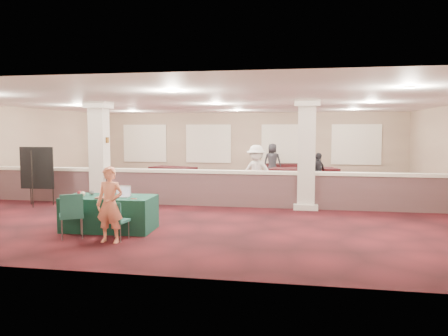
% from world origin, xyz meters
% --- Properties ---
extents(ground, '(16.00, 16.00, 0.00)m').
position_xyz_m(ground, '(0.00, 0.00, 0.00)').
color(ground, '#451117').
rests_on(ground, ground).
extents(wall_back, '(16.00, 0.04, 3.20)m').
position_xyz_m(wall_back, '(0.00, 8.00, 1.60)').
color(wall_back, gray).
rests_on(wall_back, ground).
extents(wall_front, '(16.00, 0.04, 3.20)m').
position_xyz_m(wall_front, '(0.00, -8.00, 1.60)').
color(wall_front, gray).
rests_on(wall_front, ground).
extents(wall_left, '(0.04, 16.00, 3.20)m').
position_xyz_m(wall_left, '(-8.00, 0.00, 1.60)').
color(wall_left, gray).
rests_on(wall_left, ground).
extents(ceiling, '(16.00, 16.00, 0.02)m').
position_xyz_m(ceiling, '(0.00, 0.00, 3.20)').
color(ceiling, white).
rests_on(ceiling, wall_back).
extents(partition_wall, '(15.60, 0.28, 1.10)m').
position_xyz_m(partition_wall, '(0.00, -1.50, 0.57)').
color(partition_wall, brown).
rests_on(partition_wall, ground).
extents(column_left, '(0.72, 0.72, 3.20)m').
position_xyz_m(column_left, '(-3.50, -1.50, 1.64)').
color(column_left, silver).
rests_on(column_left, ground).
extents(column_right, '(0.72, 0.72, 3.20)m').
position_xyz_m(column_right, '(3.00, -1.50, 1.64)').
color(column_right, silver).
rests_on(column_right, ground).
extents(sconce_left, '(0.12, 0.12, 0.18)m').
position_xyz_m(sconce_left, '(-3.78, -1.50, 2.00)').
color(sconce_left, brown).
rests_on(sconce_left, column_left).
extents(sconce_right, '(0.12, 0.12, 0.18)m').
position_xyz_m(sconce_right, '(-3.22, -1.50, 2.00)').
color(sconce_right, brown).
rests_on(sconce_right, column_left).
extents(near_table, '(2.09, 1.10, 0.79)m').
position_xyz_m(near_table, '(-1.50, -5.12, 0.39)').
color(near_table, '#103C31').
rests_on(near_table, ground).
extents(conf_chair_main, '(0.46, 0.46, 0.83)m').
position_xyz_m(conf_chair_main, '(-0.96, -6.02, 0.49)').
color(conf_chair_main, '#1C534F').
rests_on(conf_chair_main, ground).
extents(conf_chair_side, '(0.67, 0.67, 0.97)m').
position_xyz_m(conf_chair_side, '(-1.95, -6.01, 0.57)').
color(conf_chair_side, '#1C534F').
rests_on(conf_chair_side, ground).
extents(easel_board, '(1.07, 0.55, 1.81)m').
position_xyz_m(easel_board, '(-5.06, -2.50, 1.15)').
color(easel_board, black).
rests_on(easel_board, ground).
extents(woman, '(0.57, 0.39, 1.58)m').
position_xyz_m(woman, '(-1.00, -6.17, 0.79)').
color(woman, '#EC8766').
rests_on(woman, ground).
extents(far_table_front_left, '(1.83, 1.23, 0.68)m').
position_xyz_m(far_table_front_left, '(-6.50, 0.87, 0.34)').
color(far_table_front_left, black).
rests_on(far_table_front_left, ground).
extents(far_table_front_center, '(2.12, 1.37, 0.79)m').
position_xyz_m(far_table_front_center, '(1.64, 0.30, 0.40)').
color(far_table_front_center, black).
rests_on(far_table_front_center, ground).
extents(far_table_front_right, '(2.15, 1.49, 0.79)m').
position_xyz_m(far_table_front_right, '(2.57, 2.90, 0.40)').
color(far_table_front_right, black).
rests_on(far_table_front_right, ground).
extents(far_table_back_left, '(2.08, 1.47, 0.76)m').
position_xyz_m(far_table_back_left, '(-2.50, 3.20, 0.38)').
color(far_table_back_left, black).
rests_on(far_table_back_left, ground).
extents(far_table_back_center, '(1.85, 1.15, 0.70)m').
position_xyz_m(far_table_back_center, '(2.00, 6.50, 0.35)').
color(far_table_back_center, black).
rests_on(far_table_back_center, ground).
extents(far_table_back_right, '(2.18, 1.52, 0.80)m').
position_xyz_m(far_table_back_right, '(3.27, 3.20, 0.40)').
color(far_table_back_right, black).
rests_on(far_table_back_right, ground).
extents(attendee_a, '(0.86, 0.68, 1.58)m').
position_xyz_m(attendee_a, '(-6.50, 0.20, 0.79)').
color(attendee_a, black).
rests_on(attendee_a, ground).
extents(attendee_b, '(1.24, 0.74, 1.81)m').
position_xyz_m(attendee_b, '(1.36, 0.14, 0.91)').
color(attendee_b, silver).
rests_on(attendee_b, ground).
extents(attendee_c, '(0.87, 0.94, 1.49)m').
position_xyz_m(attendee_c, '(3.45, 1.78, 0.74)').
color(attendee_c, black).
rests_on(attendee_c, ground).
extents(attendee_d, '(0.87, 0.53, 1.69)m').
position_xyz_m(attendee_d, '(1.50, 6.00, 0.85)').
color(attendee_d, black).
rests_on(attendee_d, ground).
extents(laptop_base, '(0.37, 0.26, 0.02)m').
position_xyz_m(laptop_base, '(-1.17, -5.17, 0.80)').
color(laptop_base, silver).
rests_on(laptop_base, near_table).
extents(laptop_screen, '(0.36, 0.03, 0.24)m').
position_xyz_m(laptop_screen, '(-1.18, -5.04, 0.93)').
color(laptop_screen, silver).
rests_on(laptop_screen, near_table).
extents(screen_glow, '(0.32, 0.02, 0.21)m').
position_xyz_m(screen_glow, '(-1.18, -5.05, 0.91)').
color(screen_glow, '#ADB8CF').
rests_on(screen_glow, near_table).
extents(knitting, '(0.44, 0.34, 0.03)m').
position_xyz_m(knitting, '(-1.44, -5.39, 0.81)').
color(knitting, '#AA371B').
rests_on(knitting, near_table).
extents(yarn_cream, '(0.12, 0.12, 0.12)m').
position_xyz_m(yarn_cream, '(-2.09, -5.25, 0.85)').
color(yarn_cream, '#F0DEC5').
rests_on(yarn_cream, near_table).
extents(yarn_red, '(0.11, 0.11, 0.11)m').
position_xyz_m(yarn_red, '(-2.26, -5.10, 0.84)').
color(yarn_red, maroon).
rests_on(yarn_red, near_table).
extents(yarn_grey, '(0.11, 0.11, 0.11)m').
position_xyz_m(yarn_grey, '(-1.99, -5.01, 0.85)').
color(yarn_grey, '#54555A').
rests_on(yarn_grey, near_table).
extents(scissors, '(0.13, 0.04, 0.01)m').
position_xyz_m(scissors, '(-0.79, -5.40, 0.80)').
color(scissors, red).
rests_on(scissors, near_table).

